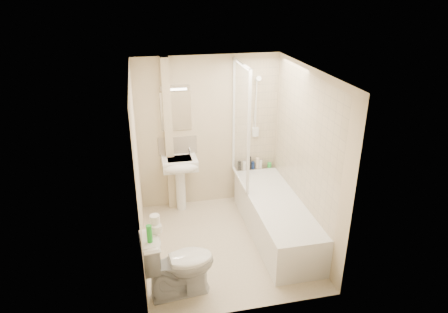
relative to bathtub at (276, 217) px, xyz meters
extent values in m
plane|color=beige|center=(-0.75, -0.08, -0.29)|extent=(2.50, 2.50, 0.00)
cube|color=beige|center=(-0.75, 1.17, 0.91)|extent=(2.20, 0.02, 2.40)
cube|color=beige|center=(-1.85, -0.08, 0.91)|extent=(0.02, 2.50, 2.40)
cube|color=beige|center=(0.35, -0.08, 0.91)|extent=(0.02, 2.50, 2.40)
cube|color=white|center=(-0.75, -0.08, 2.11)|extent=(2.20, 2.50, 0.02)
cube|color=beige|center=(0.00, 1.16, 1.14)|extent=(0.70, 0.01, 1.75)
cube|color=beige|center=(0.34, 0.00, 1.14)|extent=(0.01, 2.10, 1.75)
cube|color=beige|center=(-1.37, 1.11, 0.91)|extent=(0.12, 0.12, 2.40)
cube|color=beige|center=(-1.24, 1.16, 0.74)|extent=(0.60, 0.02, 0.30)
cube|color=white|center=(-1.24, 1.16, 1.29)|extent=(0.46, 0.01, 0.60)
cube|color=silver|center=(-1.24, 1.14, 1.66)|extent=(0.42, 0.07, 0.07)
cube|color=white|center=(0.00, 0.00, -0.01)|extent=(0.70, 2.10, 0.55)
cube|color=white|center=(0.00, 0.00, 0.21)|extent=(0.56, 1.96, 0.05)
cube|color=white|center=(-0.35, 0.72, 1.16)|extent=(0.01, 0.90, 1.80)
cube|color=white|center=(-0.35, 1.15, 1.16)|extent=(0.04, 0.04, 1.80)
cube|color=white|center=(-0.35, 0.27, 1.16)|extent=(0.04, 0.04, 1.80)
cube|color=white|center=(-0.35, 0.72, 2.04)|extent=(0.04, 0.90, 0.04)
cube|color=white|center=(-0.35, 0.72, 0.28)|extent=(0.04, 0.90, 0.03)
cylinder|color=white|center=(0.00, 1.14, 1.26)|extent=(0.02, 0.02, 0.90)
cylinder|color=white|center=(0.00, 1.14, 0.81)|extent=(0.05, 0.05, 0.02)
cylinder|color=white|center=(0.00, 1.14, 1.71)|extent=(0.05, 0.05, 0.02)
cylinder|color=white|center=(0.00, 1.07, 1.74)|extent=(0.08, 0.11, 0.11)
cube|color=white|center=(0.00, 1.13, 0.88)|extent=(0.10, 0.05, 0.14)
cylinder|color=white|center=(-0.02, 1.11, 1.31)|extent=(0.01, 0.13, 0.84)
cylinder|color=white|center=(-1.24, 1.00, 0.07)|extent=(0.15, 0.15, 0.71)
cube|color=white|center=(-1.24, 0.97, 0.52)|extent=(0.53, 0.41, 0.16)
ellipsoid|color=white|center=(-1.24, 0.80, 0.52)|extent=(0.53, 0.22, 0.16)
cube|color=silver|center=(-1.24, 0.97, 0.58)|extent=(0.37, 0.26, 0.04)
cylinder|color=white|center=(-1.41, 1.08, 0.66)|extent=(0.03, 0.03, 0.10)
cylinder|color=white|center=(-1.07, 1.08, 0.66)|extent=(0.03, 0.03, 0.10)
sphere|color=white|center=(-1.41, 1.08, 0.71)|extent=(0.04, 0.04, 0.04)
sphere|color=white|center=(-1.07, 1.08, 0.71)|extent=(0.04, 0.04, 0.04)
cylinder|color=black|center=(-0.27, 1.08, 0.34)|extent=(0.06, 0.06, 0.16)
cylinder|color=white|center=(-0.18, 1.08, 0.33)|extent=(0.06, 0.06, 0.14)
cylinder|color=black|center=(-0.10, 1.08, 0.37)|extent=(0.06, 0.06, 0.22)
cylinder|color=navy|center=(-0.04, 1.08, 0.32)|extent=(0.05, 0.05, 0.12)
cylinder|color=beige|center=(0.04, 1.08, 0.35)|extent=(0.06, 0.06, 0.19)
cylinder|color=white|center=(0.09, 1.08, 0.33)|extent=(0.05, 0.05, 0.14)
cylinder|color=green|center=(0.25, 1.08, 0.30)|extent=(0.06, 0.06, 0.08)
imported|color=white|center=(-1.47, -0.88, 0.12)|extent=(0.61, 0.89, 0.82)
cylinder|color=white|center=(-1.69, -0.82, 0.58)|extent=(0.11, 0.11, 0.09)
cylinder|color=white|center=(-1.70, -0.78, 0.67)|extent=(0.11, 0.11, 0.10)
cylinder|color=green|center=(-1.77, -0.98, 0.63)|extent=(0.06, 0.06, 0.20)
camera|label=1|loc=(-1.74, -4.59, 3.05)|focal=32.00mm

